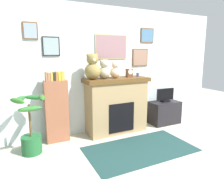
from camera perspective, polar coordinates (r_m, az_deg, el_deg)
ground_plane at (r=3.29m, az=19.37°, el=-20.51°), size 12.00×12.00×0.00m
back_wall at (r=4.46m, az=1.83°, el=5.85°), size 5.20×0.15×2.60m
fireplace at (r=4.22m, az=1.22°, el=-4.37°), size 1.36×0.54×1.15m
bookshelf at (r=3.87m, az=-15.45°, el=-5.41°), size 0.42×0.16×1.33m
potted_plant at (r=3.63m, az=-22.08°, el=-10.87°), size 0.58×0.59×0.98m
tv_stand at (r=4.95m, az=14.67°, el=-6.32°), size 0.71×0.40×0.53m
television at (r=4.85m, az=14.90°, el=-1.67°), size 0.48×0.14×0.32m
area_rug at (r=3.68m, az=8.02°, el=-16.39°), size 1.88×1.03×0.01m
candle_jar at (r=4.35m, az=7.34°, el=4.20°), size 0.07×0.07×0.09m
mantel_clock at (r=4.23m, az=4.95°, el=4.71°), size 0.13×0.10×0.18m
teddy_bear_cream at (r=3.86m, az=-5.55°, el=6.18°), size 0.31×0.31×0.50m
teddy_bear_tan at (r=3.96m, az=-2.23°, el=5.53°), size 0.24×0.24×0.38m
teddy_bear_grey at (r=4.07m, az=0.94°, el=5.42°), size 0.21×0.21×0.34m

